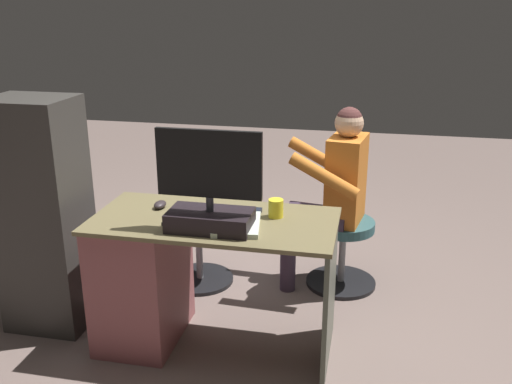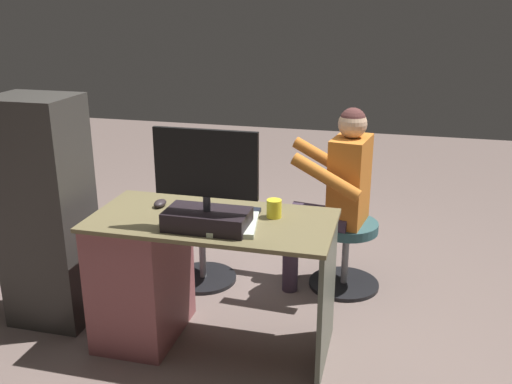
% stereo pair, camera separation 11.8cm
% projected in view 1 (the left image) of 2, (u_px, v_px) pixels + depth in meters
% --- Properties ---
extents(ground_plane, '(10.00, 10.00, 0.00)m').
position_uv_depth(ground_plane, '(231.00, 313.00, 3.38)').
color(ground_plane, '#6E5C56').
extents(desk, '(1.23, 0.60, 0.73)m').
position_uv_depth(desk, '(157.00, 274.00, 3.03)').
color(desk, brown).
rests_on(desk, ground_plane).
extents(monitor, '(0.50, 0.22, 0.49)m').
position_uv_depth(monitor, '(210.00, 200.00, 2.69)').
color(monitor, black).
rests_on(monitor, desk).
extents(keyboard, '(0.42, 0.14, 0.02)m').
position_uv_depth(keyboard, '(220.00, 211.00, 2.93)').
color(keyboard, black).
rests_on(keyboard, desk).
extents(computer_mouse, '(0.06, 0.10, 0.04)m').
position_uv_depth(computer_mouse, '(160.00, 205.00, 3.00)').
color(computer_mouse, '#2C2326').
rests_on(computer_mouse, desk).
extents(cup, '(0.08, 0.08, 0.09)m').
position_uv_depth(cup, '(276.00, 208.00, 2.87)').
color(cup, yellow).
rests_on(cup, desk).
extents(tv_remote, '(0.10, 0.15, 0.02)m').
position_uv_depth(tv_remote, '(175.00, 220.00, 2.81)').
color(tv_remote, black).
rests_on(tv_remote, desk).
extents(notebook_binder, '(0.26, 0.33, 0.02)m').
position_uv_depth(notebook_binder, '(237.00, 224.00, 2.76)').
color(notebook_binder, silver).
rests_on(notebook_binder, desk).
extents(office_chair_teddy, '(0.44, 0.44, 0.44)m').
position_uv_depth(office_chair_teddy, '(199.00, 244.00, 3.69)').
color(office_chair_teddy, black).
rests_on(office_chair_teddy, ground_plane).
extents(teddy_bear, '(0.24, 0.24, 0.34)m').
position_uv_depth(teddy_bear, '(198.00, 196.00, 3.59)').
color(teddy_bear, tan).
rests_on(teddy_bear, office_chair_teddy).
extents(visitor_chair, '(0.45, 0.45, 0.44)m').
position_uv_depth(visitor_chair, '(343.00, 246.00, 3.65)').
color(visitor_chair, black).
rests_on(visitor_chair, ground_plane).
extents(person, '(0.53, 0.53, 1.17)m').
position_uv_depth(person, '(333.00, 186.00, 3.52)').
color(person, '#CB6F26').
rests_on(person, ground_plane).
extents(equipment_rack, '(0.44, 0.36, 1.30)m').
position_uv_depth(equipment_rack, '(43.00, 216.00, 3.10)').
color(equipment_rack, '#34322E').
rests_on(equipment_rack, ground_plane).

